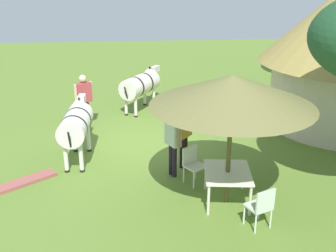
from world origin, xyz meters
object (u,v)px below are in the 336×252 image
Objects in this scene: guest_beside_umbrella at (184,130)px; guest_behind_table at (173,138)px; patio_chair_near_hut at (261,205)px; zebra_nearest_camera at (76,124)px; patio_dining_table at (228,175)px; standing_watcher at (84,96)px; patio_chair_west_end at (193,162)px; shade_umbrella at (233,90)px; striped_lounge_chair at (218,115)px; zebra_by_umbrella at (141,85)px.

guest_beside_umbrella is 0.56m from guest_behind_table.
patio_chair_near_hut is 0.39× the size of zebra_nearest_camera.
standing_watcher reaches higher than patio_dining_table.
patio_dining_table is at bearing 90.00° from patio_chair_near_hut.
patio_chair_west_end is at bearing 21.65° from guest_behind_table.
shade_umbrella is 1.46× the size of zebra_nearest_camera.
standing_watcher is (-5.88, -3.98, 0.53)m from patio_chair_near_hut.
striped_lounge_chair is at bearing -165.46° from guest_beside_umbrella.
standing_watcher is at bearing -107.10° from zebra_by_umbrella.
guest_beside_umbrella is (-0.83, -0.11, 0.50)m from patio_chair_west_end.
patio_chair_near_hut is 3.11m from guest_beside_umbrella.
zebra_by_umbrella is at bearing 83.28° from patio_chair_near_hut.
striped_lounge_chair is (-3.97, 1.45, -0.27)m from patio_chair_west_end.
standing_watcher is (-3.05, -2.80, 0.03)m from guest_beside_umbrella.
patio_chair_near_hut is 0.94× the size of striped_lounge_chair.
patio_chair_near_hut is at bearing 84.76° from patio_chair_west_end.
patio_dining_table is at bearing -166.12° from striped_lounge_chair.
patio_chair_west_end is 0.98m from guest_beside_umbrella.
zebra_by_umbrella reaches higher than striped_lounge_chair.
patio_chair_west_end is at bearing 93.89° from standing_watcher.
standing_watcher is at bearing -143.82° from patio_dining_table.
patio_dining_table is 0.78× the size of guest_beside_umbrella.
zebra_nearest_camera is at bearing -61.75° from guest_beside_umbrella.
striped_lounge_chair is (-4.93, 0.82, -2.31)m from shade_umbrella.
striped_lounge_chair is 5.06m from zebra_nearest_camera.
guest_beside_umbrella is 4.14m from standing_watcher.
patio_dining_table is 0.79× the size of guest_behind_table.
shade_umbrella is 2.34m from patio_chair_near_hut.
patio_dining_table is 1.15m from patio_chair_west_end.
guest_beside_umbrella is at bearing 89.77° from patio_chair_near_hut.
guest_beside_umbrella is at bearing -157.57° from shade_umbrella.
shade_umbrella is 2.31m from guest_behind_table.
guest_behind_table is 5.09m from zebra_by_umbrella.
patio_dining_table is 1.97m from guest_beside_umbrella.
shade_umbrella is 1.91m from patio_dining_table.
patio_chair_west_end is 5.55m from zebra_by_umbrella.
standing_watcher reaches higher than striped_lounge_chair.
patio_chair_near_hut is 2.27m from patio_chair_west_end.
patio_chair_west_end is at bearing -176.65° from striped_lounge_chair.
zebra_nearest_camera is at bearing -60.18° from patio_chair_west_end.
patio_dining_table is at bearing 90.00° from patio_chair_west_end.
shade_umbrella is at bearing 90.00° from patio_chair_west_end.
shade_umbrella reaches higher than guest_beside_umbrella.
guest_beside_umbrella reaches higher than zebra_by_umbrella.
zebra_nearest_camera reaches higher than striped_lounge_chair.
zebra_by_umbrella is at bearing 68.89° from zebra_nearest_camera.
patio_chair_west_end is (-2.00, -1.07, 0.00)m from patio_chair_near_hut.
shade_umbrella is 1.64× the size of zebra_by_umbrella.
shade_umbrella is 3.77× the size of patio_chair_west_end.
zebra_nearest_camera is at bearing -81.53° from zebra_by_umbrella.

